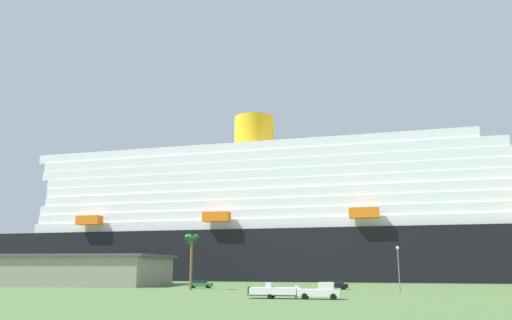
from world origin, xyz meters
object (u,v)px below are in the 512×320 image
street_lamp (398,262)px  parked_car_black_coupe (335,285)px  parked_car_green_wagon (200,284)px  cruise_ship (370,226)px  small_boat_on_trailer (279,291)px  palm_tree (192,244)px  pickup_truck (321,291)px

street_lamp → parked_car_black_coupe: size_ratio=1.52×
parked_car_green_wagon → parked_car_black_coupe: same height
parked_car_black_coupe → cruise_ship: bearing=80.5°
small_boat_on_trailer → palm_tree: size_ratio=0.87×
palm_tree → parked_car_green_wagon: palm_tree is taller
pickup_truck → parked_car_black_coupe: 29.61m
cruise_ship → pickup_truck: (-11.46, -90.21, -15.53)m
parked_car_green_wagon → small_boat_on_trailer: bearing=-57.4°
pickup_truck → cruise_ship: bearing=82.8°
cruise_ship → small_boat_on_trailer: size_ratio=32.68×
street_lamp → parked_car_green_wagon: 39.51m
pickup_truck → small_boat_on_trailer: size_ratio=0.64×
small_boat_on_trailer → palm_tree: (-19.21, 22.31, 7.45)m
street_lamp → parked_car_black_coupe: street_lamp is taller
cruise_ship → pickup_truck: bearing=-97.2°
parked_car_green_wagon → parked_car_black_coupe: bearing=-3.6°
small_boat_on_trailer → palm_tree: 30.37m
street_lamp → small_boat_on_trailer: bearing=-131.6°
pickup_truck → palm_tree: palm_tree is taller
small_boat_on_trailer → parked_car_black_coupe: size_ratio=1.77×
pickup_truck → parked_car_green_wagon: (-25.48, 31.29, -0.21)m
palm_tree → cruise_ship: bearing=61.7°
cruise_ship → palm_tree: (-36.35, -67.59, -8.17)m
palm_tree → parked_car_black_coupe: (26.25, 6.96, -7.57)m
parked_car_green_wagon → street_lamp: bearing=-15.9°
palm_tree → parked_car_black_coupe: size_ratio=2.03×
pickup_truck → street_lamp: 24.28m
palm_tree → street_lamp: 37.40m
pickup_truck → small_boat_on_trailer: 5.68m
pickup_truck → palm_tree: size_ratio=0.56×
small_boat_on_trailer → parked_car_green_wagon: (-19.80, 30.99, -0.12)m
cruise_ship → parked_car_black_coupe: cruise_ship is taller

